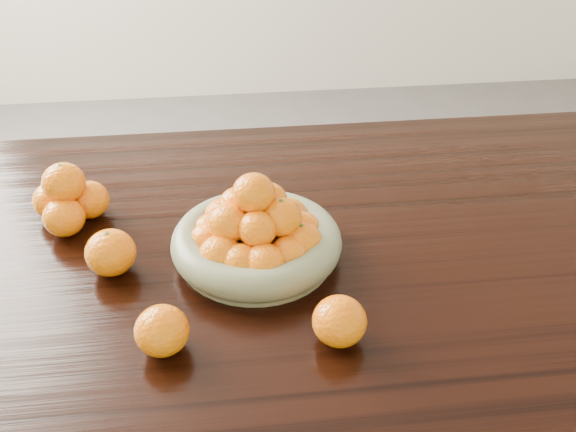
{
  "coord_description": "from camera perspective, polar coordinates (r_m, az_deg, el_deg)",
  "views": [
    {
      "loc": [
        -0.11,
        -0.94,
        1.45
      ],
      "look_at": [
        -0.0,
        -0.02,
        0.83
      ],
      "focal_mm": 40.0,
      "sensor_mm": 36.0,
      "label": 1
    }
  ],
  "objects": [
    {
      "name": "orange_pyramid",
      "position": [
        1.29,
        -19.01,
        1.39
      ],
      "size": [
        0.15,
        0.14,
        0.12
      ],
      "rotation": [
        0.0,
        0.0,
        -0.06
      ],
      "color": "orange",
      "rests_on": "dining_table"
    },
    {
      "name": "fruit_bowl",
      "position": [
        1.12,
        -2.83,
        -1.74
      ],
      "size": [
        0.3,
        0.3,
        0.17
      ],
      "rotation": [
        0.0,
        0.0,
        0.44
      ],
      "color": "gray",
      "rests_on": "dining_table"
    },
    {
      "name": "loose_orange_1",
      "position": [
        0.97,
        -11.14,
        -9.97
      ],
      "size": [
        0.08,
        0.08,
        0.08
      ],
      "primitive_type": "ellipsoid",
      "color": "orange",
      "rests_on": "dining_table"
    },
    {
      "name": "loose_orange_2",
      "position": [
        0.97,
        4.59,
        -9.3
      ],
      "size": [
        0.08,
        0.08,
        0.08
      ],
      "primitive_type": "ellipsoid",
      "color": "orange",
      "rests_on": "dining_table"
    },
    {
      "name": "loose_orange_0",
      "position": [
        1.14,
        -15.49,
        -3.15
      ],
      "size": [
        0.09,
        0.09,
        0.08
      ],
      "primitive_type": "ellipsoid",
      "color": "orange",
      "rests_on": "dining_table"
    },
    {
      "name": "dining_table",
      "position": [
        1.23,
        0.11,
        -6.04
      ],
      "size": [
        2.0,
        1.0,
        0.75
      ],
      "color": "black",
      "rests_on": "ground"
    }
  ]
}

